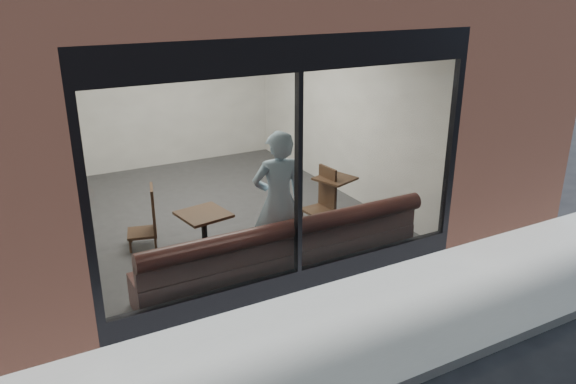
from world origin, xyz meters
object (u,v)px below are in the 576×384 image
banquette (283,262)px  cafe_chair_left (142,233)px  person (278,201)px  cafe_table_left (203,214)px  cafe_table_right (335,179)px  cafe_chair_right (318,210)px

banquette → cafe_chair_left: (-1.42, 1.80, 0.01)m
person → cafe_chair_left: 2.24m
banquette → cafe_table_left: 1.28m
cafe_table_right → cafe_chair_right: size_ratio=1.30×
cafe_table_right → cafe_chair_right: 0.59m
cafe_table_left → cafe_chair_right: bearing=10.7°
banquette → cafe_chair_left: banquette is taller
cafe_table_right → cafe_chair_left: cafe_table_right is taller
banquette → cafe_chair_left: size_ratio=9.40×
person → cafe_chair_left: (-1.52, 1.47, -0.73)m
banquette → cafe_table_right: 2.14m
person → cafe_table_left: bearing=-21.8°
person → cafe_chair_right: 1.72m
banquette → cafe_table_right: cafe_table_right is taller
cafe_table_left → cafe_chair_left: size_ratio=1.47×
cafe_table_left → cafe_chair_left: cafe_table_left is taller
person → cafe_table_right: (1.54, 0.95, -0.23)m
cafe_table_left → cafe_table_right: cafe_table_left is taller
banquette → cafe_chair_right: (1.33, 1.29, 0.01)m
cafe_table_left → cafe_table_right: 2.44m
banquette → cafe_table_left: cafe_table_left is taller
banquette → cafe_table_right: size_ratio=7.25×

